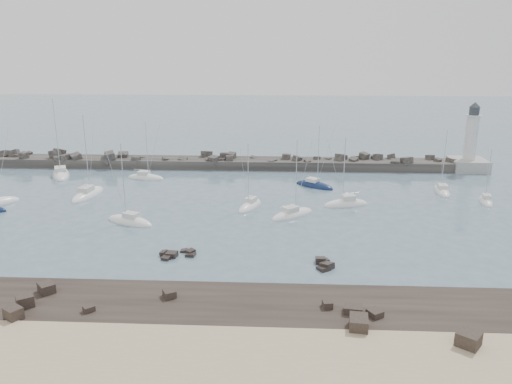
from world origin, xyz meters
The scene contains 17 objects.
ground centered at (0.00, 0.00, 0.00)m, with size 400.00×400.00×0.00m, color slate.
sand_strip centered at (0.00, -32.00, 0.00)m, with size 140.00×14.00×1.00m, color tan.
rock_shelf centered at (0.09, -22.02, 0.03)m, with size 140.00×12.19×2.13m.
rock_cluster_near centered at (-4.06, -8.64, 0.10)m, with size 4.50×3.53×1.16m.
rock_cluster_far centered at (13.56, -10.85, 0.13)m, with size 2.27×3.52×1.30m.
breakwater centered at (-7.75, 37.98, 0.33)m, with size 115.00×7.01×5.25m.
lighthouse centered at (47.00, 38.00, 3.09)m, with size 7.00×7.00×14.60m.
sailboat_1 centered at (-35.09, 29.42, 0.14)m, with size 7.16×10.64×16.09m.
sailboat_3 centered at (-24.53, 15.91, 0.14)m, with size 4.34×9.70×14.78m.
sailboat_4 centered at (-17.62, 27.71, 0.13)m, with size 7.81×3.73×11.89m.
sailboat_5 centered at (-13.36, 2.84, 0.14)m, with size 8.19×5.45×12.57m.
sailboat_6 centered at (3.58, 10.97, 0.14)m, with size 4.65×7.33×11.28m.
sailboat_7 centered at (10.23, 7.12, 0.13)m, with size 7.58×7.02×12.50m.
sailboat_8 centered at (14.58, 23.60, 0.13)m, with size 7.65×6.48×12.25m.
sailboat_9 centered at (18.95, 12.58, 0.16)m, with size 7.80×4.11×12.06m.
sailboat_10 centered at (36.69, 21.18, 0.13)m, with size 2.90×7.60×11.79m.
sailboat_11 centered at (42.05, 15.43, 0.14)m, with size 2.88×6.14×9.59m.
Camera 1 is at (8.27, -64.26, 24.59)m, focal length 35.00 mm.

